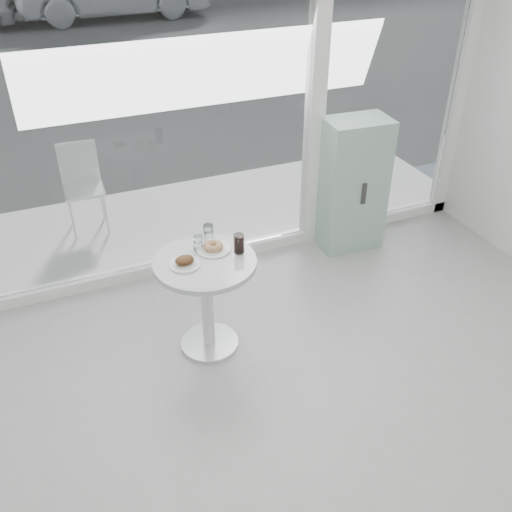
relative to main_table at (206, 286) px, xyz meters
name	(u,v)px	position (x,y,z in m)	size (l,w,h in m)	color
storefront	(224,72)	(0.57, 1.10, 1.16)	(5.00, 0.14, 3.00)	white
main_table	(206,286)	(0.00, 0.00, 0.00)	(0.72, 0.72, 0.77)	silver
patio_deck	(196,216)	(0.50, 1.90, -0.53)	(5.60, 1.60, 0.05)	silver
street	(58,13)	(0.50, 14.10, -0.55)	(40.00, 24.00, 0.00)	#333333
mint_cabinet	(352,185)	(1.71, 0.88, 0.07)	(0.60, 0.42, 1.24)	#8AB09B
patio_chair	(82,181)	(-0.55, 2.10, -0.01)	(0.39, 0.39, 0.85)	silver
plate_fritter	(185,262)	(-0.14, 0.00, 0.25)	(0.22, 0.22, 0.07)	white
plate_donut	(213,247)	(0.10, 0.10, 0.24)	(0.25, 0.25, 0.06)	white
water_tumbler_a	(198,243)	(0.01, 0.15, 0.27)	(0.07, 0.07, 0.11)	white
water_tumbler_b	(208,233)	(0.12, 0.25, 0.27)	(0.07, 0.07, 0.12)	white
cola_glass	(239,244)	(0.26, 0.01, 0.29)	(0.07, 0.07, 0.14)	white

